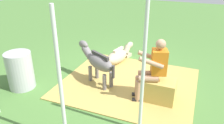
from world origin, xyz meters
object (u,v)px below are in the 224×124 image
(pony_standing, at_px, (98,62))
(pony_lying, at_px, (119,56))
(tent_pole_mid, at_px, (60,83))
(hay_bale, at_px, (159,90))
(tent_pole_left, at_px, (143,73))
(person_seated, at_px, (153,68))
(water_barrel, at_px, (20,70))

(pony_standing, distance_m, pony_lying, 1.41)
(pony_lying, height_order, tent_pole_mid, tent_pole_mid)
(hay_bale, xyz_separation_m, tent_pole_left, (0.11, 1.06, 0.89))
(person_seated, xyz_separation_m, tent_pole_mid, (1.00, 1.76, 0.38))
(tent_pole_left, bearing_deg, water_barrel, -7.46)
(person_seated, xyz_separation_m, pony_lying, (1.32, -1.57, -0.57))
(hay_bale, height_order, pony_lying, hay_bale)
(person_seated, bearing_deg, hay_bale, -166.90)
(pony_standing, relative_size, water_barrel, 1.41)
(tent_pole_mid, bearing_deg, hay_bale, -122.72)
(person_seated, height_order, water_barrel, person_seated)
(tent_pole_left, relative_size, tent_pole_mid, 1.00)
(hay_bale, distance_m, water_barrel, 3.17)
(pony_standing, height_order, tent_pole_mid, tent_pole_mid)
(pony_lying, distance_m, tent_pole_mid, 3.48)
(person_seated, distance_m, tent_pole_mid, 2.06)
(tent_pole_left, bearing_deg, pony_lying, -62.14)
(tent_pole_left, bearing_deg, person_seated, -87.43)
(tent_pole_left, bearing_deg, pony_standing, -41.64)
(person_seated, relative_size, tent_pole_mid, 0.60)
(water_barrel, height_order, tent_pole_mid, tent_pole_mid)
(person_seated, xyz_separation_m, tent_pole_left, (-0.05, 1.02, 0.38))
(hay_bale, bearing_deg, pony_lying, -45.90)
(pony_standing, xyz_separation_m, water_barrel, (1.59, 0.84, -0.14))
(tent_pole_left, xyz_separation_m, tent_pole_mid, (1.04, 0.74, 0.00))
(hay_bale, relative_size, tent_pole_mid, 0.30)
(water_barrel, height_order, tent_pole_left, tent_pole_left)
(hay_bale, relative_size, tent_pole_left, 0.30)
(water_barrel, bearing_deg, tent_pole_mid, 149.71)
(pony_lying, bearing_deg, water_barrel, 53.91)
(person_seated, distance_m, tent_pole_left, 1.09)
(pony_standing, relative_size, tent_pole_left, 0.54)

